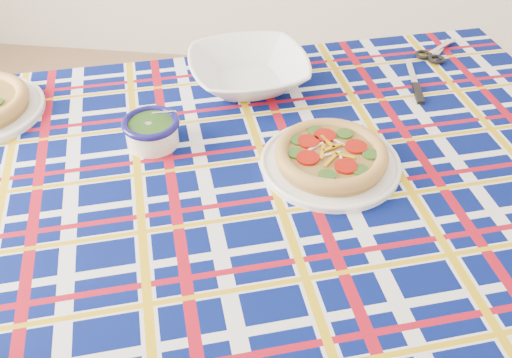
% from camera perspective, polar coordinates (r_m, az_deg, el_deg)
% --- Properties ---
extents(dining_table, '(2.00, 1.60, 0.82)m').
position_cam_1_polar(dining_table, '(1.31, -1.89, -2.41)').
color(dining_table, brown).
rests_on(dining_table, floor).
extents(tablecloth, '(2.05, 1.64, 0.12)m').
position_cam_1_polar(tablecloth, '(1.30, -1.91, -1.54)').
color(tablecloth, '#040F50').
rests_on(tablecloth, dining_table).
extents(main_focaccia_plate, '(0.40, 0.40, 0.06)m').
position_cam_1_polar(main_focaccia_plate, '(1.27, 7.52, 2.40)').
color(main_focaccia_plate, olive).
rests_on(main_focaccia_plate, tablecloth).
extents(pesto_bowl, '(0.16, 0.16, 0.08)m').
position_cam_1_polar(pesto_bowl, '(1.35, -10.41, 4.93)').
color(pesto_bowl, '#18370F').
rests_on(pesto_bowl, tablecloth).
extents(serving_bowl, '(0.41, 0.41, 0.08)m').
position_cam_1_polar(serving_bowl, '(1.55, -0.75, 10.73)').
color(serving_bowl, white).
rests_on(serving_bowl, tablecloth).
extents(table_knife, '(0.04, 0.24, 0.01)m').
position_cam_1_polar(table_knife, '(1.67, 15.32, 10.19)').
color(table_knife, silver).
rests_on(table_knife, tablecloth).
extents(kitchen_scissors, '(0.19, 0.22, 0.02)m').
position_cam_1_polar(kitchen_scissors, '(1.82, 18.13, 12.43)').
color(kitchen_scissors, silver).
rests_on(kitchen_scissors, tablecloth).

